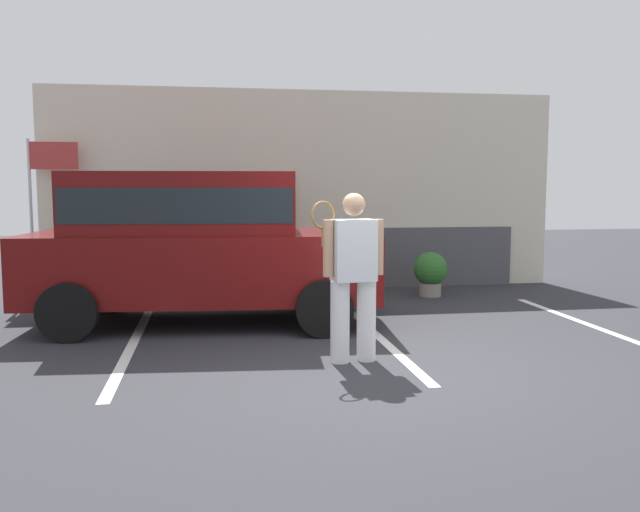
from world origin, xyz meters
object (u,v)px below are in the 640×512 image
at_px(parked_suv, 196,240).
at_px(potted_plant_by_porch, 430,272).
at_px(tennis_player_man, 353,274).
at_px(flag_pole, 43,187).

bearing_deg(parked_suv, potted_plant_by_porch, 27.77).
height_order(tennis_player_man, flag_pole, flag_pole).
height_order(parked_suv, tennis_player_man, parked_suv).
bearing_deg(potted_plant_by_porch, tennis_player_man, -119.09).
height_order(tennis_player_man, potted_plant_by_porch, tennis_player_man).
distance_m(parked_suv, flag_pole, 3.65).
bearing_deg(parked_suv, tennis_player_man, -48.93).
bearing_deg(flag_pole, parked_suv, -44.97).
distance_m(tennis_player_man, flag_pole, 6.46).
relative_size(parked_suv, flag_pole, 1.79).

